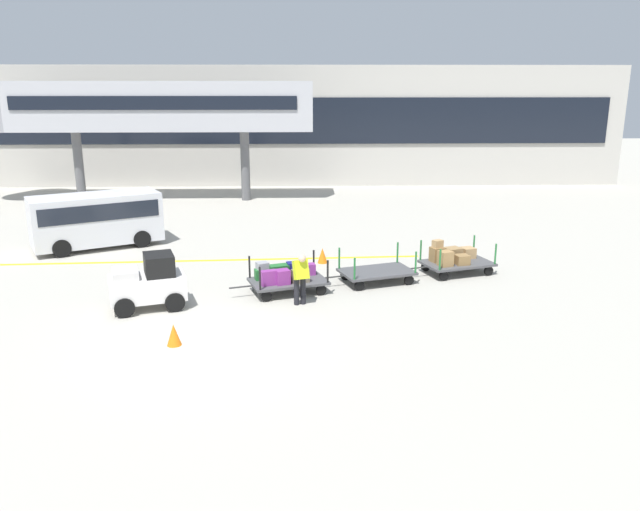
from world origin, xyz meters
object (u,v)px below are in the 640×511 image
at_px(baggage_handler, 301,277).
at_px(shuttle_van, 96,217).
at_px(baggage_cart_middle, 377,272).
at_px(baggage_cart_tail, 454,259).
at_px(baggage_cart_lead, 285,277).
at_px(safety_cone_near, 322,255).
at_px(safety_cone_far, 174,335).
at_px(baggage_tug, 148,283).

xyz_separation_m(baggage_handler, shuttle_van, (-8.00, 6.98, 0.37)).
relative_size(baggage_cart_middle, baggage_cart_tail, 1.00).
relative_size(baggage_cart_lead, safety_cone_near, 5.59).
height_order(baggage_cart_tail, safety_cone_near, baggage_cart_tail).
distance_m(shuttle_van, safety_cone_far, 10.99).
distance_m(baggage_cart_middle, shuttle_van, 11.58).
bearing_deg(baggage_cart_tail, baggage_handler, -149.60).
distance_m(baggage_tug, safety_cone_far, 2.99).
distance_m(baggage_cart_lead, safety_cone_near, 3.51).
distance_m(baggage_handler, safety_cone_near, 4.55).
bearing_deg(baggage_handler, baggage_tug, -178.27).
height_order(baggage_tug, baggage_cart_lead, baggage_tug).
bearing_deg(baggage_tug, shuttle_van, 117.21).
height_order(baggage_tug, safety_cone_far, baggage_tug).
height_order(baggage_cart_tail, shuttle_van, shuttle_van).
distance_m(baggage_tug, shuttle_van, 8.01).
height_order(baggage_tug, baggage_cart_middle, baggage_tug).
distance_m(baggage_cart_lead, baggage_handler, 1.31).
relative_size(baggage_handler, safety_cone_far, 2.84).
bearing_deg(baggage_cart_middle, baggage_tug, -161.91).
height_order(baggage_cart_lead, safety_cone_far, baggage_cart_lead).
distance_m(baggage_tug, baggage_cart_tail, 10.06).
height_order(baggage_cart_lead, baggage_handler, baggage_handler).
xyz_separation_m(baggage_cart_lead, baggage_handler, (0.47, -1.17, 0.36)).
relative_size(baggage_cart_middle, safety_cone_near, 5.59).
relative_size(baggage_tug, baggage_cart_lead, 0.76).
relative_size(baggage_cart_middle, shuttle_van, 0.60).
height_order(shuttle_van, safety_cone_near, shuttle_van).
relative_size(shuttle_van, safety_cone_near, 9.32).
bearing_deg(shuttle_van, baggage_tug, -62.79).
height_order(baggage_cart_middle, safety_cone_near, baggage_cart_middle).
bearing_deg(baggage_cart_lead, baggage_tug, -161.43).
relative_size(shuttle_van, safety_cone_far, 9.32).
bearing_deg(safety_cone_near, baggage_cart_middle, -54.55).
bearing_deg(baggage_cart_middle, baggage_cart_tail, 19.32).
distance_m(baggage_tug, safety_cone_near, 6.89).
height_order(baggage_cart_tail, safety_cone_far, baggage_cart_tail).
bearing_deg(safety_cone_near, baggage_cart_tail, -17.51).
height_order(baggage_handler, safety_cone_far, baggage_handler).
distance_m(baggage_cart_middle, baggage_handler, 3.27).
height_order(baggage_cart_middle, safety_cone_far, baggage_cart_middle).
bearing_deg(safety_cone_near, baggage_tug, -138.26).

